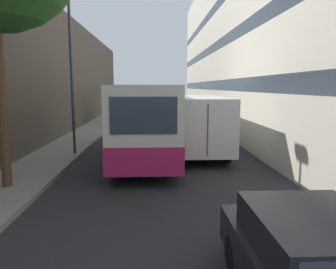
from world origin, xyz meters
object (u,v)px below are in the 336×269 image
object	(u,v)px
car_hatchback	(316,266)
street_lamp	(70,31)
box_truck	(194,119)
bus	(147,119)
panel_van	(130,111)

from	to	relation	value
car_hatchback	street_lamp	world-z (taller)	street_lamp
box_truck	street_lamp	distance (m)	7.02
car_hatchback	bus	world-z (taller)	bus
bus	street_lamp	world-z (taller)	street_lamp
bus	panel_van	distance (m)	13.04
bus	panel_van	world-z (taller)	bus
box_truck	panel_van	size ratio (longest dim) A/B	1.88
car_hatchback	box_truck	world-z (taller)	box_truck
car_hatchback	panel_van	bearing A→B (deg)	100.21
car_hatchback	bus	distance (m)	10.84
bus	panel_van	size ratio (longest dim) A/B	2.12
panel_van	box_truck	bearing A→B (deg)	-70.40
car_hatchback	street_lamp	size ratio (longest dim) A/B	0.50
box_truck	street_lamp	size ratio (longest dim) A/B	1.11
street_lamp	box_truck	bearing A→B (deg)	16.80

